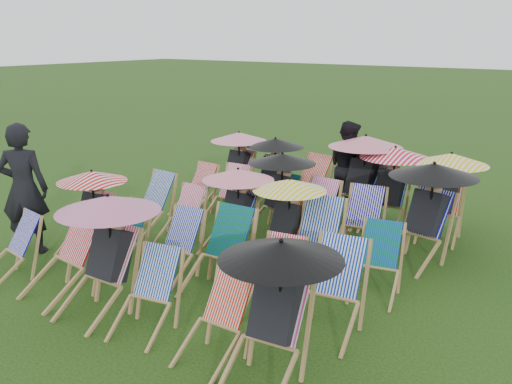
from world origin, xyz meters
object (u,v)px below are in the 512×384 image
Objects in this scene: person_left at (24,189)px; person_rear at (348,167)px; deckchair_0 at (8,249)px; deckchair_5 at (271,311)px; deckchair_29 at (444,194)px.

person_rear is (2.88, 4.47, -0.13)m from person_left.
deckchair_5 reaches higher than deckchair_0.
person_left is (-4.67, 0.65, 0.25)m from deckchair_5.
person_left is 1.17× the size of person_rear.
person_rear reaches higher than deckchair_0.
deckchair_0 is 1.11m from person_left.
deckchair_29 is 6.23m from person_left.
person_left is (-4.71, -4.07, 0.25)m from deckchair_29.
deckchair_5 is at bearing 130.36° from person_rear.
person_left reaches higher than deckchair_29.
deckchair_5 is at bearing -98.27° from deckchair_29.
person_left reaches higher than deckchair_5.
deckchair_5 is 4.72m from deckchair_29.
deckchair_29 is 1.87m from person_rear.
deckchair_29 is at bearing 59.05° from deckchair_0.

